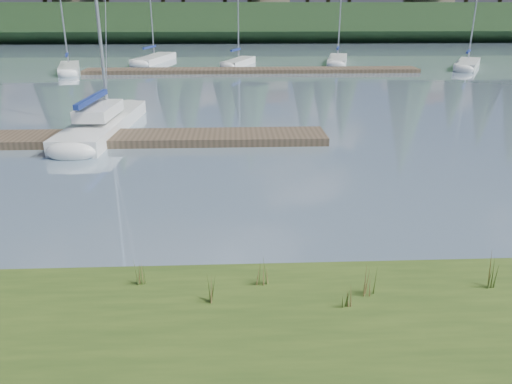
{
  "coord_description": "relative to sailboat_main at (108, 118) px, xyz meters",
  "views": [
    {
      "loc": [
        0.45,
        -9.86,
        4.94
      ],
      "look_at": [
        0.88,
        -0.5,
        1.42
      ],
      "focal_mm": 35.0,
      "sensor_mm": 36.0,
      "label": 1
    }
  ],
  "objects": [
    {
      "name": "ground",
      "position": [
        4.92,
        18.51,
        -0.42
      ],
      "size": [
        200.0,
        200.0,
        0.0
      ],
      "primitive_type": "plane",
      "color": "#7E96A9",
      "rests_on": "ground"
    },
    {
      "name": "ridge",
      "position": [
        4.92,
        61.51,
        2.08
      ],
      "size": [
        200.0,
        20.0,
        5.0
      ],
      "primitive_type": "cube",
      "color": "black",
      "rests_on": "ground"
    },
    {
      "name": "sailboat_main",
      "position": [
        0.0,
        0.0,
        0.0
      ],
      "size": [
        2.21,
        9.06,
        12.91
      ],
      "rotation": [
        0.0,
        0.0,
        1.52
      ],
      "color": "white",
      "rests_on": "ground"
    },
    {
      "name": "dock_near",
      "position": [
        0.92,
        -2.49,
        -0.27
      ],
      "size": [
        16.0,
        2.0,
        0.3
      ],
      "primitive_type": "cube",
      "color": "#4C3D2C",
      "rests_on": "ground"
    },
    {
      "name": "dock_far",
      "position": [
        6.92,
        18.51,
        -0.27
      ],
      "size": [
        26.0,
        2.2,
        0.3
      ],
      "primitive_type": "cube",
      "color": "#4C3D2C",
      "rests_on": "ground"
    },
    {
      "name": "sailboat_bg_0",
      "position": [
        -7.65,
        19.96,
        -0.1
      ],
      "size": [
        3.17,
        7.16,
        10.33
      ],
      "rotation": [
        0.0,
        0.0,
        1.83
      ],
      "color": "white",
      "rests_on": "ground"
    },
    {
      "name": "sailboat_bg_1",
      "position": [
        -1.71,
        27.22,
        -0.1
      ],
      "size": [
        3.39,
        9.03,
        13.12
      ],
      "rotation": [
        0.0,
        0.0,
        1.38
      ],
      "color": "white",
      "rests_on": "ground"
    },
    {
      "name": "sailboat_bg_2",
      "position": [
        6.08,
        23.58,
        -0.09
      ],
      "size": [
        3.36,
        6.66,
        10.07
      ],
      "rotation": [
        0.0,
        0.0,
        1.24
      ],
      "color": "white",
      "rests_on": "ground"
    },
    {
      "name": "sailboat_bg_3",
      "position": [
        15.05,
        25.46,
        -0.1
      ],
      "size": [
        3.3,
        7.97,
        11.52
      ],
      "rotation": [
        0.0,
        0.0,
        1.34
      ],
      "color": "white",
      "rests_on": "ground"
    },
    {
      "name": "sailboat_bg_4",
      "position": [
        25.42,
        21.37,
        -0.1
      ],
      "size": [
        5.14,
        7.63,
        11.6
      ],
      "rotation": [
        0.0,
        0.0,
        1.07
      ],
      "color": "white",
      "rests_on": "ground"
    },
    {
      "name": "weed_0",
      "position": [
        5.0,
        -14.24,
        0.15
      ],
      "size": [
        0.17,
        0.14,
        0.53
      ],
      "color": "#475B23",
      "rests_on": "bank"
    },
    {
      "name": "weed_1",
      "position": [
        5.82,
        -13.76,
        0.15
      ],
      "size": [
        0.17,
        0.14,
        0.53
      ],
      "color": "#475B23",
      "rests_on": "bank"
    },
    {
      "name": "weed_2",
      "position": [
        7.62,
        -14.12,
        0.18
      ],
      "size": [
        0.17,
        0.14,
        0.61
      ],
      "color": "#475B23",
      "rests_on": "bank"
    },
    {
      "name": "weed_3",
      "position": [
        3.69,
        -13.62,
        0.17
      ],
      "size": [
        0.17,
        0.14,
        0.56
      ],
      "color": "#475B23",
      "rests_on": "bank"
    },
    {
      "name": "weed_4",
      "position": [
        7.14,
        -14.46,
        0.12
      ],
      "size": [
        0.17,
        0.14,
        0.46
      ],
      "color": "#475B23",
      "rests_on": "bank"
    },
    {
      "name": "weed_5",
      "position": [
        9.8,
        -14.02,
        0.23
      ],
      "size": [
        0.17,
        0.14,
        0.71
      ],
      "color": "#475B23",
      "rests_on": "bank"
    },
    {
      "name": "mud_lip",
      "position": [
        4.92,
        -13.09,
        -0.35
      ],
      "size": [
        60.0,
        0.5,
        0.14
      ],
      "primitive_type": "cube",
      "color": "#33281C",
      "rests_on": "ground"
    }
  ]
}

